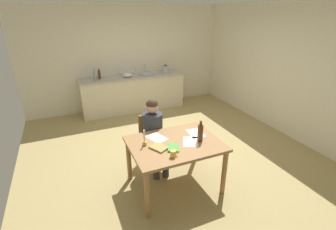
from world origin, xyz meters
TOP-DOWN VIEW (x-y plane):
  - ground_plane at (0.00, 0.00)m, footprint 5.20×5.20m
  - wall_back at (0.00, 2.60)m, footprint 5.20×0.12m
  - wall_right at (2.60, 0.00)m, footprint 0.12×5.20m
  - kitchen_counter at (0.00, 2.24)m, footprint 2.64×0.64m
  - dining_table at (-0.32, -0.99)m, footprint 1.27×0.96m
  - chair_at_table at (-0.41, -0.26)m, footprint 0.42×0.42m
  - person_seated at (-0.42, -0.41)m, footprint 0.33×0.60m
  - coffee_mug at (-0.49, -1.30)m, footprint 0.11×0.07m
  - candlestick at (-0.73, -0.88)m, footprint 0.06×0.06m
  - book_magazine at (-0.40, -1.12)m, footprint 0.22×0.25m
  - book_cookery at (-0.58, -1.04)m, footprint 0.26×0.28m
  - paper_letter at (-0.50, -0.76)m, footprint 0.30×0.35m
  - paper_bill at (0.09, -0.85)m, footprint 0.24×0.32m
  - paper_envelope at (-0.11, -1.05)m, footprint 0.32×0.36m
  - wine_bottle_on_table at (0.03, -1.08)m, footprint 0.08×0.08m
  - sink_unit at (0.39, 2.24)m, footprint 0.36×0.36m
  - bottle_oil at (-0.91, 2.20)m, footprint 0.07×0.07m
  - bottle_vinegar at (-0.80, 2.31)m, footprint 0.06×0.06m
  - mixing_bowl at (-0.13, 2.20)m, footprint 0.23×0.23m
  - stovetop_kettle at (0.91, 2.24)m, footprint 0.18×0.18m
  - wine_glass_near_sink at (0.05, 2.39)m, footprint 0.07×0.07m
  - wine_glass_by_kettle at (-0.06, 2.39)m, footprint 0.07×0.07m
  - wine_glass_back_left at (-0.16, 2.39)m, footprint 0.07×0.07m
  - wine_glass_back_right at (-0.23, 2.39)m, footprint 0.07×0.07m

SIDE VIEW (x-z plane):
  - ground_plane at x=0.00m, z-range -0.04..0.00m
  - kitchen_counter at x=0.00m, z-range 0.00..0.90m
  - chair_at_table at x=-0.41m, z-range 0.05..0.90m
  - dining_table at x=-0.32m, z-range 0.27..1.01m
  - person_seated at x=-0.42m, z-range 0.08..1.28m
  - paper_letter at x=-0.50m, z-range 0.74..0.74m
  - paper_bill at x=0.09m, z-range 0.74..0.74m
  - paper_envelope at x=-0.11m, z-range 0.74..0.74m
  - book_cookery at x=-0.58m, z-range 0.74..0.77m
  - book_magazine at x=-0.40m, z-range 0.74..0.77m
  - coffee_mug at x=-0.49m, z-range 0.74..0.83m
  - candlestick at x=-0.73m, z-range 0.69..0.92m
  - wine_bottle_on_table at x=0.03m, z-range 0.72..1.03m
  - sink_unit at x=0.39m, z-range 0.80..1.04m
  - mixing_bowl at x=-0.13m, z-range 0.90..1.01m
  - stovetop_kettle at x=0.91m, z-range 0.89..1.11m
  - bottle_vinegar at x=-0.80m, z-range 0.88..1.13m
  - wine_glass_near_sink at x=0.05m, z-range 0.93..1.09m
  - wine_glass_by_kettle at x=-0.06m, z-range 0.93..1.09m
  - wine_glass_back_left at x=-0.16m, z-range 0.93..1.09m
  - wine_glass_back_right at x=-0.23m, z-range 0.93..1.09m
  - bottle_oil at x=-0.91m, z-range 0.88..1.17m
  - wall_back at x=0.00m, z-range 0.00..2.60m
  - wall_right at x=2.60m, z-range 0.00..2.60m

